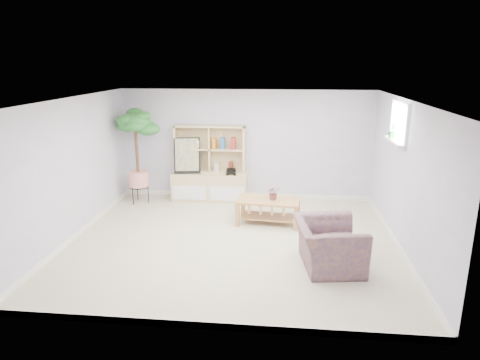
# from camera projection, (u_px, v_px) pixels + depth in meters

# --- Properties ---
(floor) EXTENTS (5.50, 5.00, 0.01)m
(floor) POSITION_uv_depth(u_px,v_px,m) (233.00, 242.00, 7.31)
(floor) COLOR beige
(floor) RESTS_ON ground
(ceiling) EXTENTS (5.50, 5.00, 0.01)m
(ceiling) POSITION_uv_depth(u_px,v_px,m) (232.00, 100.00, 6.66)
(ceiling) COLOR white
(ceiling) RESTS_ON walls
(walls) EXTENTS (5.51, 5.01, 2.40)m
(walls) POSITION_uv_depth(u_px,v_px,m) (232.00, 174.00, 6.99)
(walls) COLOR silver
(walls) RESTS_ON floor
(baseboard) EXTENTS (5.50, 5.00, 0.10)m
(baseboard) POSITION_uv_depth(u_px,v_px,m) (233.00, 239.00, 7.30)
(baseboard) COLOR white
(baseboard) RESTS_ON floor
(window) EXTENTS (0.10, 0.98, 0.68)m
(window) POSITION_uv_depth(u_px,v_px,m) (400.00, 122.00, 7.08)
(window) COLOR silver
(window) RESTS_ON walls
(window_sill) EXTENTS (0.14, 1.00, 0.04)m
(window_sill) POSITION_uv_depth(u_px,v_px,m) (394.00, 141.00, 7.17)
(window_sill) COLOR white
(window_sill) RESTS_ON walls
(storage_unit) EXTENTS (1.64, 0.55, 1.64)m
(storage_unit) POSITION_uv_depth(u_px,v_px,m) (210.00, 164.00, 9.31)
(storage_unit) COLOR beige
(storage_unit) RESTS_ON floor
(poster) EXTENTS (0.58, 0.22, 0.78)m
(poster) POSITION_uv_depth(u_px,v_px,m) (187.00, 156.00, 9.24)
(poster) COLOR yellow
(poster) RESTS_ON storage_unit
(toy_truck) EXTENTS (0.30, 0.22, 0.15)m
(toy_truck) POSITION_uv_depth(u_px,v_px,m) (231.00, 171.00, 9.19)
(toy_truck) COLOR black
(toy_truck) RESTS_ON storage_unit
(coffee_table) EXTENTS (1.21, 0.74, 0.47)m
(coffee_table) POSITION_uv_depth(u_px,v_px,m) (268.00, 211.00, 8.10)
(coffee_table) COLOR #B06F47
(coffee_table) RESTS_ON floor
(table_plant) EXTENTS (0.27, 0.24, 0.26)m
(table_plant) POSITION_uv_depth(u_px,v_px,m) (274.00, 193.00, 7.98)
(table_plant) COLOR #286227
(table_plant) RESTS_ON coffee_table
(floor_tree) EXTENTS (0.77, 0.77, 2.03)m
(floor_tree) POSITION_uv_depth(u_px,v_px,m) (137.00, 157.00, 9.07)
(floor_tree) COLOR #276C2C
(floor_tree) RESTS_ON floor
(armchair) EXTENTS (1.08, 1.19, 0.79)m
(armchair) POSITION_uv_depth(u_px,v_px,m) (329.00, 242.00, 6.34)
(armchair) COLOR navy
(armchair) RESTS_ON floor
(sill_plant) EXTENTS (0.16, 0.13, 0.26)m
(sill_plant) POSITION_uv_depth(u_px,v_px,m) (392.00, 131.00, 7.31)
(sill_plant) COLOR #276C2C
(sill_plant) RESTS_ON window_sill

